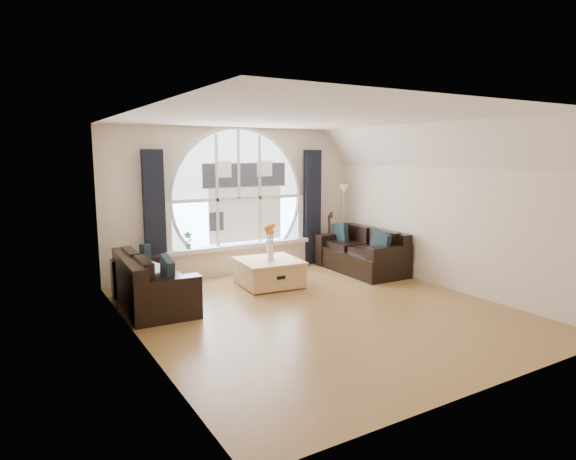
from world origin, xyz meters
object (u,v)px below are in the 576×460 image
Objects in this scene: sofa_left at (153,280)px; coffee_chest at (269,271)px; sofa_right at (361,251)px; guitar at (328,237)px; vase_flowers at (270,237)px; floor_lamp at (343,224)px; potted_plant at (188,240)px.

sofa_left reaches higher than coffee_chest.
guitar is (-0.11, 0.93, 0.13)m from sofa_right.
coffee_chest is 2.10m from guitar.
coffee_chest is (-1.98, 0.02, -0.16)m from sofa_right.
sofa_right is at bearing 4.31° from coffee_chest.
floor_lamp reaches higher than vase_flowers.
sofa_right is 1.81× the size of coffee_chest.
sofa_left is 2.48× the size of vase_flowers.
vase_flowers is at bearing -128.01° from guitar.
guitar is at bearing 98.62° from sofa_right.
guitar is 2.92m from potted_plant.
floor_lamp is 5.01× the size of potted_plant.
sofa_left is 1.61m from potted_plant.
vase_flowers is at bearing -81.20° from coffee_chest.
potted_plant is (-1.05, 1.12, -0.13)m from vase_flowers.
sofa_right is at bearing -102.82° from floor_lamp.
vase_flowers is at bearing -46.87° from potted_plant.
sofa_right is 1.70× the size of guitar.
potted_plant is (-3.03, 1.10, 0.31)m from sofa_right.
potted_plant reaches higher than sofa_right.
potted_plant reaches higher than coffee_chest.
vase_flowers is (-1.98, -0.02, 0.44)m from sofa_right.
vase_flowers is 2.12m from guitar.
sofa_left is 2.03m from coffee_chest.
guitar reaches higher than potted_plant.
floor_lamp reaches higher than sofa_right.
guitar reaches higher than sofa_left.
sofa_left is at bearing -170.55° from coffee_chest.
potted_plant is at bearing -158.33° from guitar.
vase_flowers is (2.02, 0.12, 0.44)m from sofa_left.
guitar is at bearing 18.17° from sofa_left.
sofa_right is 5.63× the size of potted_plant.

